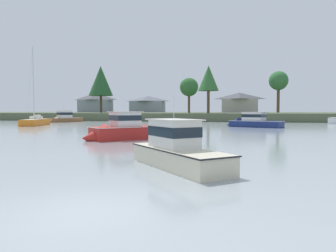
% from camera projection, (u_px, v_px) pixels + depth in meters
% --- Properties ---
extents(ground_plane, '(443.22, 443.22, 0.00)m').
position_uv_depth(ground_plane, '(88.00, 210.00, 8.31)').
color(ground_plane, '#939EA3').
extents(far_shore_bank, '(199.45, 58.87, 1.97)m').
position_uv_depth(far_shore_bank, '(219.00, 116.00, 100.14)').
color(far_shore_bank, '#4C563D').
rests_on(far_shore_bank, ground).
extents(cruiser_navy, '(9.46, 6.55, 4.28)m').
position_uv_depth(cruiser_navy, '(250.00, 123.00, 50.00)').
color(cruiser_navy, navy).
rests_on(cruiser_navy, ground).
extents(cruiser_red, '(7.89, 7.84, 4.67)m').
position_uv_depth(cruiser_red, '(123.00, 133.00, 28.57)').
color(cruiser_red, '#B2231E').
rests_on(cruiser_red, ground).
extents(cruiser_wood, '(5.85, 8.42, 4.70)m').
position_uv_depth(cruiser_wood, '(64.00, 119.00, 70.90)').
color(cruiser_wood, brown).
rests_on(cruiser_wood, ground).
extents(cruiser_cream, '(5.98, 6.63, 3.98)m').
position_uv_depth(cruiser_cream, '(172.00, 154.00, 14.98)').
color(cruiser_cream, beige).
rests_on(cruiser_cream, ground).
extents(sailboat_orange, '(5.03, 9.24, 14.50)m').
position_uv_depth(sailboat_orange, '(36.00, 124.00, 55.40)').
color(sailboat_orange, orange).
rests_on(sailboat_orange, ground).
extents(mooring_buoy_orange, '(0.40, 0.40, 0.45)m').
position_uv_depth(mooring_buoy_orange, '(23.00, 123.00, 64.34)').
color(mooring_buoy_orange, orange).
rests_on(mooring_buoy_orange, ground).
extents(shore_tree_inland_b, '(5.80, 5.80, 12.70)m').
position_uv_depth(shore_tree_inland_b, '(279.00, 81.00, 95.88)').
color(shore_tree_inland_b, brown).
rests_on(shore_tree_inland_b, far_shore_bank).
extents(shore_tree_inland_a, '(5.04, 5.04, 11.67)m').
position_uv_depth(shore_tree_inland_a, '(208.00, 79.00, 76.75)').
color(shore_tree_inland_a, brown).
rests_on(shore_tree_inland_a, far_shore_bank).
extents(shore_tree_left_mid, '(7.36, 7.36, 14.22)m').
position_uv_depth(shore_tree_left_mid, '(101.00, 81.00, 95.87)').
color(shore_tree_left_mid, brown).
rests_on(shore_tree_left_mid, far_shore_bank).
extents(shore_tree_center_left, '(5.04, 5.04, 9.57)m').
position_uv_depth(shore_tree_center_left, '(189.00, 87.00, 85.51)').
color(shore_tree_center_left, brown).
rests_on(shore_tree_center_left, far_shore_bank).
extents(cottage_near_water, '(11.93, 6.98, 6.93)m').
position_uv_depth(cottage_near_water, '(95.00, 102.00, 113.06)').
color(cottage_near_water, gray).
rests_on(cottage_near_water, far_shore_bank).
extents(cottage_hillside, '(12.55, 10.16, 6.09)m').
position_uv_depth(cottage_hillside, '(148.00, 104.00, 117.99)').
color(cottage_hillside, gray).
rests_on(cottage_hillside, far_shore_bank).
extents(cottage_eastern, '(11.81, 8.11, 6.34)m').
position_uv_depth(cottage_eastern, '(239.00, 102.00, 100.18)').
color(cottage_eastern, '#9E998E').
rests_on(cottage_eastern, far_shore_bank).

